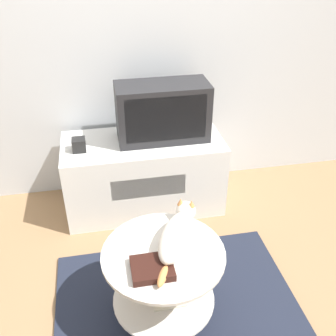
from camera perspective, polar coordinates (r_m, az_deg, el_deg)
name	(u,v)px	position (r m, az deg, el deg)	size (l,w,h in m)	color
ground_plane	(182,325)	(2.39, 2.02, -21.75)	(12.00, 12.00, 0.00)	#93704C
wall_back	(139,26)	(2.95, -4.28, 19.87)	(8.00, 0.05, 2.60)	silver
rug	(182,323)	(2.38, 2.03, -21.61)	(1.41, 1.28, 0.02)	#1E2333
tv_stand	(144,174)	(3.01, -3.53, -0.85)	(1.17, 0.54, 0.57)	silver
tv	(163,112)	(2.81, -0.80, 8.13)	(0.65, 0.30, 0.41)	#232326
speaker	(79,145)	(2.79, -12.81, 3.30)	(0.09, 0.09, 0.09)	black
coffee_table	(163,277)	(2.15, -0.71, -15.48)	(0.63, 0.63, 0.50)	#B2B2B7
dvd_box	(152,268)	(1.92, -2.30, -14.33)	(0.20, 0.17, 0.04)	black
cat	(177,233)	(2.04, 1.36, -9.39)	(0.31, 0.53, 0.13)	silver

